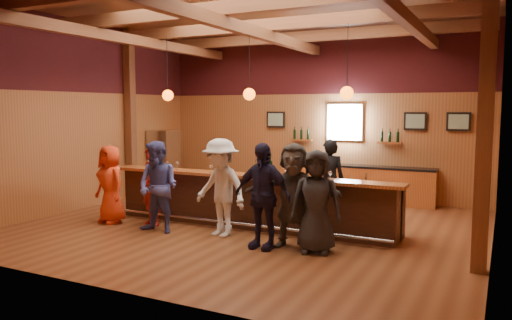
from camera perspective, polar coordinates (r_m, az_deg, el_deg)
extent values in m
plane|color=brown|center=(10.33, -0.75, -7.63)|extent=(9.00, 9.00, 0.00)
cube|color=brown|center=(13.72, 6.97, 5.19)|extent=(9.00, 0.04, 4.50)
cube|color=brown|center=(6.75, -16.64, 4.19)|extent=(9.00, 0.04, 4.50)
cube|color=brown|center=(12.75, -19.10, 4.85)|extent=(0.04, 8.00, 4.50)
cube|color=brown|center=(8.92, 25.93, 4.22)|extent=(0.04, 8.00, 4.50)
cube|color=brown|center=(10.25, -0.79, 17.63)|extent=(9.00, 8.00, 0.04)
cube|color=#3C1013|center=(13.75, 7.01, 11.03)|extent=(9.00, 0.01, 1.70)
cube|color=#3C1013|center=(12.79, -19.26, 11.13)|extent=(0.01, 8.00, 1.70)
cube|color=#3C1013|center=(9.00, 26.22, 13.17)|extent=(0.01, 8.00, 1.70)
cube|color=#5C301A|center=(13.74, -14.17, 5.05)|extent=(0.22, 0.22, 4.50)
cube|color=#5C301A|center=(7.92, 24.74, 4.13)|extent=(0.22, 0.22, 4.50)
cube|color=#5C301A|center=(9.33, -3.74, 16.90)|extent=(8.80, 0.20, 0.25)
cube|color=#5C301A|center=(11.08, 1.68, 15.17)|extent=(8.80, 0.20, 0.25)
cube|color=#5C301A|center=(12.90, 5.54, 13.84)|extent=(8.80, 0.20, 0.25)
cube|color=#5C301A|center=(11.82, -14.16, 13.19)|extent=(0.18, 7.80, 0.22)
cube|color=#5C301A|center=(10.15, -0.78, 14.59)|extent=(0.18, 7.80, 0.22)
cube|color=#5C301A|center=(9.19, 16.71, 15.26)|extent=(0.18, 7.80, 0.22)
cube|color=black|center=(10.22, -0.76, -4.76)|extent=(6.00, 0.60, 1.05)
cube|color=#95441B|center=(9.97, -1.24, -1.80)|extent=(6.30, 0.50, 0.06)
cube|color=black|center=(10.49, 0.20, -2.27)|extent=(6.00, 0.48, 0.05)
cube|color=black|center=(10.57, 0.19, -4.82)|extent=(6.00, 0.48, 0.90)
cube|color=silver|center=(9.78, 10.77, -3.24)|extent=(0.45, 0.40, 0.14)
cube|color=silver|center=(9.66, 13.62, -3.42)|extent=(0.45, 0.40, 0.14)
cylinder|color=silver|center=(9.93, -1.88, -7.29)|extent=(6.00, 0.06, 0.06)
cube|color=#95441B|center=(13.24, 11.36, -2.73)|extent=(4.00, 0.50, 0.90)
cube|color=black|center=(13.18, 11.40, -0.69)|extent=(4.00, 0.52, 0.05)
cube|color=silver|center=(13.42, 10.11, 4.27)|extent=(0.95, 0.08, 0.95)
cube|color=white|center=(13.38, 10.05, 4.27)|extent=(0.78, 0.01, 0.78)
cube|color=black|center=(14.11, 2.27, 4.64)|extent=(0.55, 0.04, 0.45)
cube|color=silver|center=(14.09, 2.23, 4.64)|extent=(0.45, 0.01, 0.35)
cube|color=black|center=(13.02, 17.74, 4.25)|extent=(0.55, 0.04, 0.45)
cube|color=silver|center=(12.99, 17.72, 4.25)|extent=(0.45, 0.01, 0.35)
cube|color=black|center=(12.90, 22.14, 4.08)|extent=(0.55, 0.04, 0.45)
cube|color=silver|center=(12.87, 22.13, 4.08)|extent=(0.45, 0.01, 0.35)
cube|color=#95441B|center=(13.77, 5.19, 2.30)|extent=(0.60, 0.18, 0.04)
cylinder|color=black|center=(13.84, 4.43, 2.94)|extent=(0.07, 0.07, 0.26)
cylinder|color=black|center=(13.76, 5.20, 2.92)|extent=(0.07, 0.07, 0.26)
cylinder|color=black|center=(13.69, 5.98, 2.90)|extent=(0.07, 0.07, 0.26)
cube|color=#95441B|center=(13.09, 15.03, 1.93)|extent=(0.60, 0.18, 0.04)
cylinder|color=black|center=(13.12, 14.19, 2.61)|extent=(0.07, 0.07, 0.26)
cylinder|color=black|center=(13.08, 15.04, 2.58)|extent=(0.07, 0.07, 0.26)
cylinder|color=black|center=(13.04, 15.90, 2.55)|extent=(0.07, 0.07, 0.26)
cylinder|color=black|center=(11.14, -10.11, 10.50)|extent=(0.01, 0.01, 1.25)
sphere|color=#F3610C|center=(11.10, -10.05, 7.29)|extent=(0.24, 0.24, 0.24)
cylinder|color=black|center=(10.08, -0.78, 11.08)|extent=(0.01, 0.01, 1.25)
sphere|color=#F3610C|center=(10.04, -0.77, 7.52)|extent=(0.24, 0.24, 0.24)
cylinder|color=black|center=(9.33, 10.41, 11.39)|extent=(0.01, 0.01, 1.25)
sphere|color=#F3610C|center=(9.29, 10.34, 7.55)|extent=(0.24, 0.24, 0.24)
cube|color=silver|center=(14.52, -10.46, -0.16)|extent=(0.70, 0.70, 1.80)
imported|color=red|center=(10.98, -16.30, -2.67)|extent=(0.91, 0.71, 1.65)
imported|color=maroon|center=(10.54, -11.83, -2.93)|extent=(0.69, 0.56, 1.64)
imported|color=#4A4E94|center=(9.88, -11.11, -3.06)|extent=(0.87, 0.68, 1.79)
imported|color=silver|center=(9.45, -4.06, -3.17)|extent=(1.34, 0.97, 1.86)
imported|color=#1C1932|center=(8.61, 0.70, -4.11)|extent=(1.11, 0.53, 1.84)
imported|color=#4C453D|center=(8.72, 4.30, -4.03)|extent=(1.78, 0.90, 1.83)
imported|color=#242426|center=(8.42, 6.89, -4.74)|extent=(0.96, 0.74, 1.74)
imported|color=black|center=(10.82, 8.38, -2.30)|extent=(0.75, 0.63, 1.77)
cylinder|color=brown|center=(9.90, 0.55, -1.04)|extent=(0.20, 0.20, 0.22)
cylinder|color=black|center=(9.87, 1.65, -0.91)|extent=(0.08, 0.08, 0.27)
cylinder|color=black|center=(9.85, 1.66, 0.15)|extent=(0.03, 0.03, 0.09)
cylinder|color=black|center=(9.60, 4.22, -1.13)|extent=(0.08, 0.08, 0.27)
cylinder|color=black|center=(9.58, 4.22, -0.05)|extent=(0.03, 0.03, 0.09)
cylinder|color=silver|center=(11.36, -12.16, -0.80)|extent=(0.07, 0.07, 0.01)
cylinder|color=silver|center=(11.36, -12.16, -0.52)|extent=(0.01, 0.01, 0.11)
sphere|color=silver|center=(11.35, -12.17, -0.08)|extent=(0.08, 0.08, 0.08)
cylinder|color=silver|center=(11.01, -10.13, -0.98)|extent=(0.07, 0.07, 0.01)
cylinder|color=silver|center=(11.01, -10.14, -0.72)|extent=(0.01, 0.01, 0.09)
sphere|color=silver|center=(11.00, -10.15, -0.32)|extent=(0.07, 0.07, 0.07)
cylinder|color=silver|center=(10.83, -9.00, -1.07)|extent=(0.07, 0.07, 0.01)
cylinder|color=silver|center=(10.82, -9.00, -0.80)|extent=(0.01, 0.01, 0.10)
sphere|color=silver|center=(10.81, -9.01, -0.38)|extent=(0.08, 0.08, 0.08)
cylinder|color=silver|center=(10.29, -5.14, -1.39)|extent=(0.06, 0.06, 0.01)
cylinder|color=silver|center=(10.29, -5.14, -1.12)|extent=(0.01, 0.01, 0.09)
sphere|color=silver|center=(10.28, -5.15, -0.72)|extent=(0.07, 0.07, 0.07)
cylinder|color=silver|center=(10.30, -3.79, -1.37)|extent=(0.07, 0.07, 0.01)
cylinder|color=silver|center=(10.30, -3.79, -1.06)|extent=(0.01, 0.01, 0.10)
sphere|color=silver|center=(10.29, -3.80, -0.58)|extent=(0.08, 0.08, 0.08)
cylinder|color=silver|center=(9.55, 3.47, -1.95)|extent=(0.07, 0.07, 0.01)
cylinder|color=silver|center=(9.54, 3.47, -1.63)|extent=(0.01, 0.01, 0.10)
sphere|color=silver|center=(9.53, 3.48, -1.14)|extent=(0.08, 0.08, 0.08)
cylinder|color=silver|center=(9.55, 5.93, -1.98)|extent=(0.07, 0.07, 0.01)
cylinder|color=silver|center=(9.54, 5.93, -1.66)|extent=(0.01, 0.01, 0.10)
sphere|color=silver|center=(9.53, 5.94, -1.19)|extent=(0.08, 0.08, 0.08)
cylinder|color=silver|center=(9.24, 8.46, -2.27)|extent=(0.07, 0.07, 0.01)
cylinder|color=silver|center=(9.23, 8.47, -1.96)|extent=(0.01, 0.01, 0.09)
sphere|color=silver|center=(9.22, 8.48, -1.49)|extent=(0.08, 0.08, 0.08)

